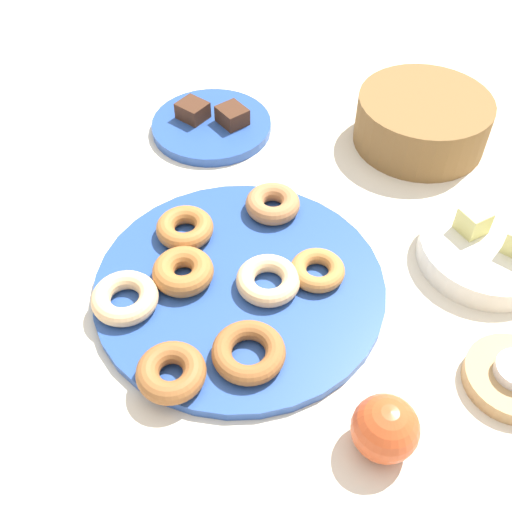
# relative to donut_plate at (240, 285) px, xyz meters

# --- Properties ---
(ground_plane) EXTENTS (2.40, 2.40, 0.00)m
(ground_plane) POSITION_rel_donut_plate_xyz_m (0.00, 0.00, -0.01)
(ground_plane) COLOR beige
(donut_plate) EXTENTS (0.39, 0.39, 0.01)m
(donut_plate) POSITION_rel_donut_plate_xyz_m (0.00, 0.00, 0.00)
(donut_plate) COLOR #284C9E
(donut_plate) RESTS_ON ground_plane
(donut_0) EXTENTS (0.11, 0.11, 0.03)m
(donut_0) POSITION_rel_donut_plate_xyz_m (-0.05, -0.05, 0.02)
(donut_0) COLOR #AD6B33
(donut_0) RESTS_ON donut_plate
(donut_1) EXTENTS (0.13, 0.13, 0.02)m
(donut_1) POSITION_rel_donut_plate_xyz_m (0.10, -0.07, 0.02)
(donut_1) COLOR #995B2D
(donut_1) RESTS_ON donut_plate
(donut_2) EXTENTS (0.12, 0.12, 0.02)m
(donut_2) POSITION_rel_donut_plate_xyz_m (0.03, 0.02, 0.02)
(donut_2) COLOR #EABC84
(donut_2) RESTS_ON donut_plate
(donut_3) EXTENTS (0.12, 0.12, 0.03)m
(donut_3) POSITION_rel_donut_plate_xyz_m (-0.12, 0.00, 0.02)
(donut_3) COLOR #AD6B33
(donut_3) RESTS_ON donut_plate
(donut_4) EXTENTS (0.08, 0.08, 0.03)m
(donut_4) POSITION_rel_donut_plate_xyz_m (-0.07, 0.13, 0.02)
(donut_4) COLOR #B27547
(donut_4) RESTS_ON donut_plate
(donut_5) EXTENTS (0.11, 0.11, 0.03)m
(donut_5) POSITION_rel_donut_plate_xyz_m (0.06, -0.16, 0.02)
(donut_5) COLOR #995B2D
(donut_5) RESTS_ON donut_plate
(donut_6) EXTENTS (0.10, 0.10, 0.02)m
(donut_6) POSITION_rel_donut_plate_xyz_m (0.06, 0.09, 0.02)
(donut_6) COLOR #BC7A3D
(donut_6) RESTS_ON donut_plate
(donut_7) EXTENTS (0.12, 0.12, 0.03)m
(donut_7) POSITION_rel_donut_plate_xyz_m (-0.07, -0.14, 0.02)
(donut_7) COLOR #EABC84
(donut_7) RESTS_ON donut_plate
(cake_plate) EXTENTS (0.21, 0.21, 0.02)m
(cake_plate) POSITION_rel_donut_plate_xyz_m (-0.31, 0.20, 0.00)
(cake_plate) COLOR #284C9E
(cake_plate) RESTS_ON ground_plane
(brownie_near) EXTENTS (0.05, 0.05, 0.03)m
(brownie_near) POSITION_rel_donut_plate_xyz_m (-0.34, 0.18, 0.02)
(brownie_near) COLOR #472819
(brownie_near) RESTS_ON cake_plate
(brownie_far) EXTENTS (0.05, 0.05, 0.03)m
(brownie_far) POSITION_rel_donut_plate_xyz_m (-0.28, 0.23, 0.02)
(brownie_far) COLOR #472819
(brownie_far) RESTS_ON cake_plate
(candle_holder) EXTENTS (0.12, 0.12, 0.02)m
(candle_holder) POSITION_rel_donut_plate_xyz_m (0.33, 0.15, 0.00)
(candle_holder) COLOR tan
(candle_holder) RESTS_ON ground_plane
(basket) EXTENTS (0.23, 0.23, 0.08)m
(basket) POSITION_rel_donut_plate_xyz_m (-0.04, 0.44, 0.03)
(basket) COLOR brown
(basket) RESTS_ON ground_plane
(fruit_bowl) EXTENTS (0.19, 0.19, 0.04)m
(fruit_bowl) POSITION_rel_donut_plate_xyz_m (0.19, 0.29, 0.01)
(fruit_bowl) COLOR silver
(fruit_bowl) RESTS_ON ground_plane
(melon_chunk_left) EXTENTS (0.04, 0.04, 0.04)m
(melon_chunk_left) POSITION_rel_donut_plate_xyz_m (0.16, 0.29, 0.05)
(melon_chunk_left) COLOR #DBD67A
(melon_chunk_left) RESTS_ON fruit_bowl
(apple) EXTENTS (0.07, 0.07, 0.07)m
(apple) POSITION_rel_donut_plate_xyz_m (0.28, -0.03, 0.03)
(apple) COLOR #CC4C23
(apple) RESTS_ON ground_plane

